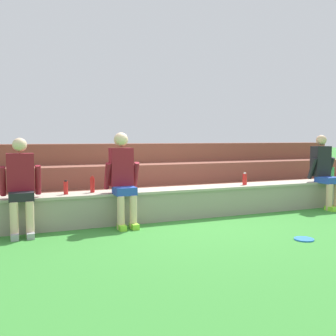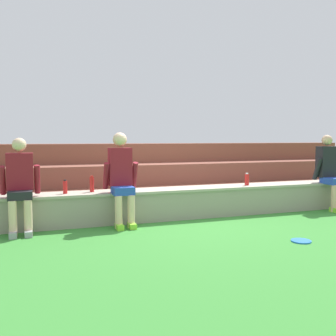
{
  "view_description": "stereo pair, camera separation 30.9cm",
  "coord_description": "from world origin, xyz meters",
  "px_view_note": "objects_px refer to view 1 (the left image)",
  "views": [
    {
      "loc": [
        -2.6,
        -5.56,
        1.34
      ],
      "look_at": [
        -0.24,
        0.24,
        0.85
      ],
      "focal_mm": 40.52,
      "sensor_mm": 36.0,
      "label": 1
    },
    {
      "loc": [
        -2.31,
        -5.67,
        1.34
      ],
      "look_at": [
        -0.24,
        0.24,
        0.85
      ],
      "focal_mm": 40.52,
      "sensor_mm": 36.0,
      "label": 2
    }
  ],
  "objects_px": {
    "water_bottle_mid_left": "(245,179)",
    "frisbee": "(304,239)",
    "person_far_left": "(21,184)",
    "person_center": "(324,170)",
    "water_bottle_near_right": "(66,188)",
    "water_bottle_center_gap": "(92,185)",
    "person_left_of_center": "(123,176)",
    "water_bottle_mid_right": "(333,173)"
  },
  "relations": [
    {
      "from": "person_far_left",
      "to": "frisbee",
      "type": "relative_size",
      "value": 5.27
    },
    {
      "from": "person_center",
      "to": "water_bottle_near_right",
      "type": "bearing_deg",
      "value": 177.24
    },
    {
      "from": "person_far_left",
      "to": "water_bottle_mid_right",
      "type": "height_order",
      "value": "person_far_left"
    },
    {
      "from": "water_bottle_center_gap",
      "to": "water_bottle_mid_right",
      "type": "distance_m",
      "value": 4.87
    },
    {
      "from": "water_bottle_mid_left",
      "to": "water_bottle_center_gap",
      "type": "distance_m",
      "value": 2.73
    },
    {
      "from": "water_bottle_mid_right",
      "to": "frisbee",
      "type": "distance_m",
      "value": 3.21
    },
    {
      "from": "person_left_of_center",
      "to": "water_bottle_center_gap",
      "type": "xyz_separation_m",
      "value": [
        -0.41,
        0.27,
        -0.14
      ]
    },
    {
      "from": "person_far_left",
      "to": "water_bottle_mid_left",
      "type": "height_order",
      "value": "person_far_left"
    },
    {
      "from": "person_far_left",
      "to": "person_center",
      "type": "relative_size",
      "value": 0.96
    },
    {
      "from": "person_far_left",
      "to": "water_bottle_mid_left",
      "type": "relative_size",
      "value": 6.09
    },
    {
      "from": "person_far_left",
      "to": "water_bottle_mid_right",
      "type": "bearing_deg",
      "value": 2.47
    },
    {
      "from": "water_bottle_mid_right",
      "to": "person_center",
      "type": "bearing_deg",
      "value": -150.98
    },
    {
      "from": "person_center",
      "to": "water_bottle_mid_right",
      "type": "bearing_deg",
      "value": 29.02
    },
    {
      "from": "person_left_of_center",
      "to": "frisbee",
      "type": "height_order",
      "value": "person_left_of_center"
    },
    {
      "from": "water_bottle_center_gap",
      "to": "water_bottle_near_right",
      "type": "bearing_deg",
      "value": -171.76
    },
    {
      "from": "person_center",
      "to": "water_bottle_mid_right",
      "type": "distance_m",
      "value": 0.58
    },
    {
      "from": "water_bottle_near_right",
      "to": "water_bottle_mid_right",
      "type": "relative_size",
      "value": 0.77
    },
    {
      "from": "person_far_left",
      "to": "frisbee",
      "type": "bearing_deg",
      "value": -26.34
    },
    {
      "from": "person_center",
      "to": "water_bottle_mid_left",
      "type": "height_order",
      "value": "person_center"
    },
    {
      "from": "person_far_left",
      "to": "water_bottle_mid_left",
      "type": "distance_m",
      "value": 3.77
    },
    {
      "from": "person_left_of_center",
      "to": "person_far_left",
      "type": "bearing_deg",
      "value": 179.82
    },
    {
      "from": "person_center",
      "to": "water_bottle_center_gap",
      "type": "relative_size",
      "value": 5.48
    },
    {
      "from": "water_bottle_mid_left",
      "to": "water_bottle_mid_right",
      "type": "height_order",
      "value": "water_bottle_mid_right"
    },
    {
      "from": "water_bottle_near_right",
      "to": "water_bottle_center_gap",
      "type": "bearing_deg",
      "value": 8.24
    },
    {
      "from": "water_bottle_mid_right",
      "to": "frisbee",
      "type": "relative_size",
      "value": 1.09
    },
    {
      "from": "frisbee",
      "to": "water_bottle_mid_left",
      "type": "bearing_deg",
      "value": 80.16
    },
    {
      "from": "person_center",
      "to": "water_bottle_mid_right",
      "type": "relative_size",
      "value": 5.01
    },
    {
      "from": "person_center",
      "to": "water_bottle_mid_right",
      "type": "xyz_separation_m",
      "value": [
        0.5,
        0.28,
        -0.1
      ]
    },
    {
      "from": "water_bottle_mid_right",
      "to": "person_left_of_center",
      "type": "bearing_deg",
      "value": -176.67
    },
    {
      "from": "person_left_of_center",
      "to": "person_center",
      "type": "distance_m",
      "value": 3.96
    },
    {
      "from": "person_far_left",
      "to": "person_center",
      "type": "distance_m",
      "value": 5.41
    },
    {
      "from": "water_bottle_center_gap",
      "to": "frisbee",
      "type": "bearing_deg",
      "value": -39.37
    },
    {
      "from": "person_center",
      "to": "water_bottle_near_right",
      "type": "distance_m",
      "value": 4.79
    },
    {
      "from": "water_bottle_mid_left",
      "to": "frisbee",
      "type": "distance_m",
      "value": 2.02
    },
    {
      "from": "frisbee",
      "to": "person_center",
      "type": "bearing_deg",
      "value": 40.46
    },
    {
      "from": "water_bottle_near_right",
      "to": "frisbee",
      "type": "relative_size",
      "value": 0.84
    },
    {
      "from": "person_center",
      "to": "water_bottle_near_right",
      "type": "height_order",
      "value": "person_center"
    },
    {
      "from": "water_bottle_mid_left",
      "to": "water_bottle_mid_right",
      "type": "bearing_deg",
      "value": 1.61
    },
    {
      "from": "person_far_left",
      "to": "frisbee",
      "type": "distance_m",
      "value": 3.9
    },
    {
      "from": "water_bottle_mid_left",
      "to": "person_center",
      "type": "bearing_deg",
      "value": -7.48
    },
    {
      "from": "person_left_of_center",
      "to": "water_bottle_mid_right",
      "type": "height_order",
      "value": "person_left_of_center"
    },
    {
      "from": "water_bottle_mid_left",
      "to": "water_bottle_center_gap",
      "type": "relative_size",
      "value": 0.87
    }
  ]
}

